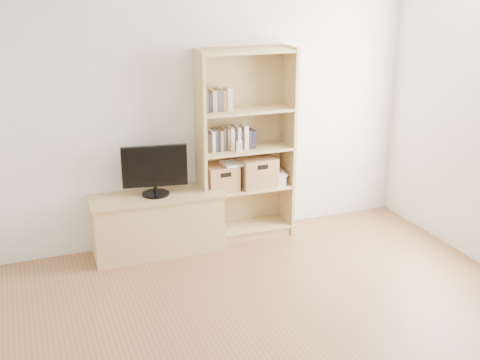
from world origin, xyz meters
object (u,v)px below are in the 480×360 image
basket_left (222,178)px  laptop (237,163)px  tv_stand (157,224)px  television (155,171)px  bookshelf (246,146)px  basket_right (257,171)px  baby_monitor (239,147)px

basket_left → laptop: bearing=-3.3°
tv_stand → basket_left: size_ratio=4.01×
television → basket_left: (0.69, 0.06, -0.17)m
tv_stand → bookshelf: bookshelf is taller
television → basket_left: size_ratio=1.99×
basket_right → laptop: (-0.22, -0.00, 0.12)m
tv_stand → basket_right: 1.14m
tv_stand → laptop: size_ratio=4.09×
baby_monitor → basket_left: bearing=159.2°
tv_stand → bookshelf: bearing=4.5°
bookshelf → basket_left: 0.40m
laptop → basket_left: bearing=173.5°
television → tv_stand: bearing=0.0°
baby_monitor → basket_right: size_ratio=0.30×
basket_left → baby_monitor: bearing=-35.9°
bookshelf → television: (-0.95, -0.06, -0.13)m
tv_stand → bookshelf: (0.95, 0.06, 0.69)m
tv_stand → television: (0.00, 0.00, 0.55)m
basket_right → laptop: size_ratio=1.20×
basket_left → laptop: laptop is taller
tv_stand → basket_left: (0.69, 0.06, 0.38)m
television → laptop: (0.85, 0.05, -0.03)m
tv_stand → basket_left: 0.79m
television → basket_right: 1.08m
basket_left → basket_right: basket_right is taller
baby_monitor → laptop: bearing=98.3°
bookshelf → baby_monitor: bearing=-135.0°
basket_left → laptop: (0.16, -0.01, 0.14)m
baby_monitor → tv_stand: bearing=-168.9°
tv_stand → bookshelf: size_ratio=0.64×
tv_stand → baby_monitor: (0.84, -0.05, 0.72)m
basket_left → tv_stand: bearing=-176.0°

